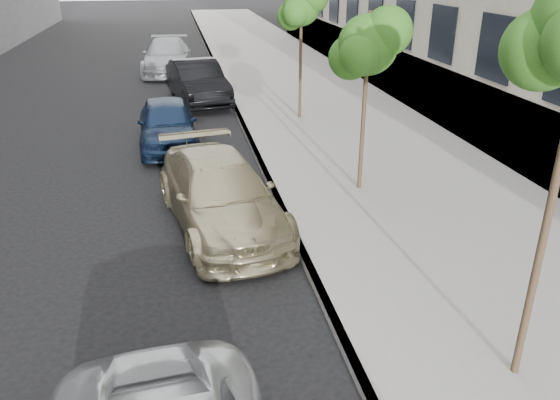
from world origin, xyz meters
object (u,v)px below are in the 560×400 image
object	(u,v)px
tree_mid	(369,45)
sedan_blue	(167,123)
suv	(220,194)
sedan_black	(198,82)
tree_far	(302,7)
sedan_rear	(167,56)

from	to	relation	value
tree_mid	sedan_blue	world-z (taller)	tree_mid
tree_mid	sedan_blue	xyz separation A→B (m)	(-4.50, 4.53, -2.76)
suv	sedan_black	distance (m)	11.14
sedan_black	tree_mid	bearing A→B (deg)	-81.39
tree_far	sedan_blue	size ratio (longest dim) A/B	1.06
sedan_black	tree_far	bearing A→B (deg)	-56.31
suv	sedan_rear	size ratio (longest dim) A/B	0.91
tree_far	sedan_rear	bearing A→B (deg)	114.32
tree_mid	suv	size ratio (longest dim) A/B	0.84
tree_far	suv	world-z (taller)	tree_far
suv	sedan_black	size ratio (longest dim) A/B	1.03
tree_far	suv	distance (m)	8.90
tree_mid	tree_far	bearing A→B (deg)	90.00
sedan_rear	tree_far	bearing A→B (deg)	-61.84
tree_far	sedan_black	bearing A→B (deg)	133.46
tree_far	sedan_rear	xyz separation A→B (m)	(-4.49, 9.94, -2.96)
tree_far	suv	size ratio (longest dim) A/B	0.89
sedan_blue	sedan_rear	world-z (taller)	sedan_rear
suv	sedan_rear	bearing A→B (deg)	83.87
suv	sedan_blue	distance (m)	5.76
sedan_blue	sedan_rear	bearing A→B (deg)	87.97
suv	sedan_blue	size ratio (longest dim) A/B	1.19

